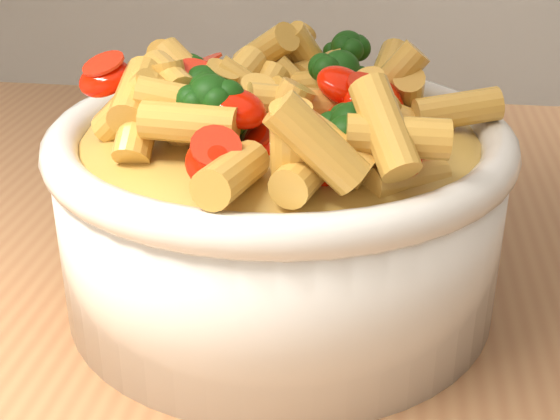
# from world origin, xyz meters

# --- Properties ---
(table) EXTENTS (1.20, 0.80, 0.90)m
(table) POSITION_xyz_m (0.00, 0.00, 0.80)
(table) COLOR #A36F46
(table) RESTS_ON ground
(serving_bowl) EXTENTS (0.27, 0.27, 0.12)m
(serving_bowl) POSITION_xyz_m (-0.10, -0.01, 0.96)
(serving_bowl) COLOR white
(serving_bowl) RESTS_ON table
(pasta_salad) EXTENTS (0.22, 0.22, 0.05)m
(pasta_salad) POSITION_xyz_m (-0.10, -0.01, 1.03)
(pasta_salad) COLOR #F2B54C
(pasta_salad) RESTS_ON serving_bowl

